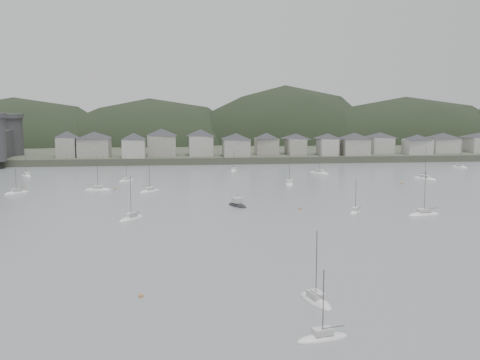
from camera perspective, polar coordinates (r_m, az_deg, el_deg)
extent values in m
plane|color=slate|center=(89.23, 5.54, -10.27)|extent=(900.00, 900.00, 0.00)
cube|color=#383D2D|center=(379.29, -3.77, 3.74)|extent=(900.00, 250.00, 3.00)
ellipsoid|color=black|center=(368.79, -21.05, 1.32)|extent=(138.98, 92.48, 81.13)
ellipsoid|color=black|center=(358.09, -8.75, 1.60)|extent=(132.08, 90.41, 79.74)
ellipsoid|color=black|center=(364.68, 4.39, 1.34)|extent=(133.88, 88.37, 101.41)
ellipsoid|color=black|center=(381.13, 15.74, 1.71)|extent=(165.81, 81.78, 82.55)
cylinder|color=#38383B|center=(287.13, -21.48, 3.97)|extent=(10.00, 10.00, 17.00)
cube|color=#38383B|center=(273.81, -22.20, 3.25)|extent=(3.50, 30.00, 12.00)
cube|color=gray|center=(269.83, -16.53, 3.08)|extent=(8.34, 12.91, 8.59)
pyramid|color=#2D2C32|center=(269.46, -16.58, 4.31)|extent=(15.78, 15.78, 3.01)
cube|color=gray|center=(267.42, -14.09, 3.11)|extent=(13.68, 13.35, 8.36)
pyramid|color=#2D2C32|center=(267.05, -14.13, 4.31)|extent=(20.07, 20.07, 2.93)
cube|color=#A29F98|center=(260.39, -10.36, 3.06)|extent=(9.78, 10.20, 8.08)
pyramid|color=#2D2C32|center=(260.02, -10.39, 4.26)|extent=(14.83, 14.83, 2.83)
cube|color=gray|center=(269.41, -7.67, 3.38)|extent=(12.59, 13.33, 9.09)
pyramid|color=#2D2C32|center=(269.03, -7.69, 4.68)|extent=(19.24, 19.24, 3.18)
cube|color=#A29F98|center=(268.10, -3.87, 3.38)|extent=(10.74, 12.17, 8.87)
pyramid|color=#2D2C32|center=(267.72, -3.88, 4.66)|extent=(17.01, 17.01, 3.10)
cube|color=gray|center=(262.80, -0.38, 3.19)|extent=(11.63, 12.09, 7.69)
pyramid|color=#2D2C32|center=(262.45, -0.38, 4.32)|extent=(17.61, 17.61, 2.69)
cube|color=gray|center=(273.40, 2.63, 3.33)|extent=(10.37, 9.35, 7.44)
pyramid|color=#2D2C32|center=(273.07, 2.63, 4.38)|extent=(14.65, 14.65, 2.60)
cube|color=gray|center=(273.50, 5.48, 3.28)|extent=(8.24, 12.20, 7.22)
pyramid|color=#2D2C32|center=(273.17, 5.49, 4.30)|extent=(15.17, 15.17, 2.53)
cube|color=#A29F98|center=(271.64, 8.58, 3.22)|extent=(8.06, 10.91, 7.46)
pyramid|color=#2D2C32|center=(271.31, 8.60, 4.28)|extent=(14.08, 14.08, 2.61)
cube|color=gray|center=(273.67, 11.15, 3.22)|extent=(11.73, 11.78, 7.66)
pyramid|color=#2D2C32|center=(273.33, 11.18, 4.30)|extent=(17.46, 17.46, 2.68)
cube|color=#A29F98|center=(288.09, 13.57, 3.33)|extent=(10.19, 13.02, 7.33)
pyramid|color=#2D2C32|center=(287.77, 13.60, 4.31)|extent=(17.23, 17.23, 2.57)
cube|color=#A29F98|center=(285.43, 16.99, 3.13)|extent=(11.70, 9.81, 6.88)
pyramid|color=#2D2C32|center=(285.13, 17.03, 4.06)|extent=(15.97, 15.97, 2.41)
cube|color=#A29F98|center=(300.46, 19.28, 3.26)|extent=(12.83, 12.48, 7.00)
pyramid|color=#2D2C32|center=(300.16, 19.32, 4.15)|extent=(18.79, 18.79, 2.45)
cube|color=#A29F98|center=(309.30, 22.30, 3.22)|extent=(11.07, 13.50, 6.97)
pyramid|color=#2D2C32|center=(309.02, 22.34, 4.09)|extent=(18.25, 18.25, 2.44)
ellipsoid|color=silver|center=(139.07, -10.62, -3.81)|extent=(6.96, 8.38, 1.67)
cube|color=beige|center=(138.85, -10.63, -3.35)|extent=(3.18, 3.45, 0.70)
cylinder|color=#3F3F42|center=(138.11, -10.67, -1.63)|extent=(0.12, 0.12, 10.44)
cylinder|color=#3F3F42|center=(137.48, -10.31, -3.22)|extent=(2.23, 3.14, 0.10)
ellipsoid|color=silver|center=(186.53, -13.75, -0.99)|extent=(8.59, 3.43, 1.68)
cube|color=beige|center=(186.37, -13.76, -0.64)|extent=(3.09, 2.10, 0.70)
cylinder|color=#3F3F42|center=(185.82, -13.80, 0.66)|extent=(0.12, 0.12, 10.47)
cylinder|color=#3F3F42|center=(186.36, -14.23, -0.48)|extent=(3.76, 0.44, 0.10)
ellipsoid|color=silver|center=(206.51, -11.08, -0.09)|extent=(6.13, 6.24, 1.33)
cube|color=beige|center=(206.38, -11.09, 0.18)|extent=(2.66, 2.68, 0.70)
cylinder|color=#3F3F42|center=(205.98, -11.11, 1.10)|extent=(0.12, 0.12, 8.28)
cylinder|color=#3F3F42|center=(207.23, -11.30, 0.36)|extent=(2.14, 2.21, 0.10)
ellipsoid|color=silver|center=(70.71, 8.10, -15.20)|extent=(6.86, 3.50, 1.31)
cube|color=beige|center=(70.35, 8.11, -14.48)|extent=(2.56, 1.92, 0.70)
cylinder|color=#3F3F42|center=(69.17, 8.17, -11.95)|extent=(0.12, 0.12, 8.20)
cylinder|color=#3F3F42|center=(70.19, 9.12, -14.07)|extent=(2.90, 0.75, 0.10)
ellipsoid|color=silver|center=(180.46, -8.85, -1.14)|extent=(7.49, 7.32, 1.59)
cube|color=beige|center=(180.29, -8.86, -0.80)|extent=(3.21, 3.18, 0.70)
cylinder|color=#3F3F42|center=(179.75, -8.89, 0.47)|extent=(0.12, 0.12, 9.92)
cylinder|color=#3F3F42|center=(181.24, -9.18, -0.59)|extent=(2.65, 2.54, 0.10)
ellipsoid|color=silver|center=(148.61, 17.59, -3.31)|extent=(9.20, 4.62, 1.76)
cube|color=beige|center=(148.40, 17.61, -2.86)|extent=(3.42, 2.55, 0.70)
cylinder|color=#3F3F42|center=(147.68, 17.68, -1.15)|extent=(0.12, 0.12, 11.00)
cylinder|color=#3F3F42|center=(148.64, 18.22, -2.65)|extent=(3.89, 0.94, 0.10)
ellipsoid|color=silver|center=(217.33, 17.68, 0.08)|extent=(7.64, 9.49, 1.88)
cube|color=beige|center=(217.18, 17.69, 0.40)|extent=(3.52, 3.88, 0.70)
cylinder|color=#3F3F42|center=(216.65, 17.74, 1.65)|extent=(0.12, 0.12, 11.72)
cylinder|color=#3F3F42|center=(218.77, 17.76, 0.59)|extent=(2.39, 3.59, 0.10)
ellipsoid|color=silver|center=(225.57, 7.76, 0.64)|extent=(7.91, 9.71, 1.93)
cube|color=beige|center=(225.42, 7.76, 0.95)|extent=(3.63, 3.98, 0.70)
cylinder|color=#3F3F42|center=(224.91, 7.78, 2.20)|extent=(0.12, 0.12, 12.03)
cylinder|color=#3F3F42|center=(223.74, 7.62, 1.05)|extent=(2.49, 3.66, 0.10)
ellipsoid|color=silver|center=(230.23, -20.23, 0.37)|extent=(6.26, 7.91, 1.56)
cube|color=beige|center=(230.10, -20.25, 0.64)|extent=(2.90, 3.22, 0.70)
cylinder|color=#3F3F42|center=(229.68, -20.29, 1.61)|extent=(0.12, 0.12, 9.73)
cylinder|color=#3F3F42|center=(229.08, -20.50, 0.74)|extent=(1.95, 3.02, 0.10)
ellipsoid|color=silver|center=(231.74, -0.59, 0.89)|extent=(4.22, 7.08, 1.35)
cube|color=beige|center=(231.62, -0.60, 1.13)|extent=(2.17, 2.71, 0.70)
cylinder|color=#3F3F42|center=(231.26, -0.60, 1.97)|extent=(0.12, 0.12, 8.43)
cylinder|color=#3F3F42|center=(232.66, -0.72, 1.30)|extent=(1.07, 2.90, 0.10)
ellipsoid|color=silver|center=(82.61, 7.44, -11.75)|extent=(4.39, 8.24, 1.57)
cube|color=beige|center=(82.25, 7.45, -11.04)|extent=(2.36, 3.10, 0.70)
cylinder|color=#3F3F42|center=(81.07, 7.50, -8.38)|extent=(0.12, 0.12, 9.83)
cylinder|color=#3F3F42|center=(80.74, 7.45, -10.99)|extent=(0.98, 3.45, 0.10)
ellipsoid|color=silver|center=(147.83, 11.25, -3.15)|extent=(5.39, 6.75, 1.33)
cube|color=beige|center=(147.66, 11.26, -2.78)|extent=(2.49, 2.75, 0.70)
cylinder|color=#3F3F42|center=(147.10, 11.29, -1.50)|extent=(0.12, 0.12, 8.32)
cylinder|color=#3F3F42|center=(146.81, 11.62, -2.63)|extent=(1.70, 2.58, 0.10)
ellipsoid|color=silver|center=(260.93, 20.76, 1.16)|extent=(5.24, 8.72, 1.66)
cube|color=beige|center=(260.81, 20.77, 1.40)|extent=(2.68, 3.35, 0.70)
cylinder|color=#3F3F42|center=(260.42, 20.82, 2.32)|extent=(0.12, 0.12, 10.38)
cylinder|color=#3F3F42|center=(259.29, 20.82, 1.49)|extent=(1.32, 3.56, 0.10)
ellipsoid|color=silver|center=(187.70, -21.06, -1.23)|extent=(7.57, 6.97, 1.56)
cube|color=beige|center=(187.54, -21.08, -0.90)|extent=(3.20, 3.08, 0.70)
cylinder|color=#3F3F42|center=(187.03, -21.14, 0.30)|extent=(0.12, 0.12, 9.77)
cylinder|color=#3F3F42|center=(186.32, -20.84, -0.77)|extent=(2.74, 2.36, 0.10)
ellipsoid|color=silver|center=(194.46, 4.86, -0.44)|extent=(4.25, 9.25, 1.78)
cube|color=beige|center=(194.30, 4.86, -0.10)|extent=(2.44, 3.39, 0.70)
cylinder|color=#3F3F42|center=(193.74, 4.88, 1.23)|extent=(0.12, 0.12, 11.13)
cylinder|color=#3F3F42|center=(195.71, 4.70, 0.12)|extent=(0.75, 3.97, 0.10)
ellipsoid|color=black|center=(154.29, -0.26, -2.55)|extent=(5.83, 8.30, 1.72)
cube|color=beige|center=(154.03, -0.26, -1.99)|extent=(2.97, 3.05, 1.40)
cylinder|color=#3F3F42|center=(153.88, -0.26, -1.66)|extent=(0.10, 0.10, 1.20)
sphere|color=#B8753D|center=(187.26, -12.16, -0.87)|extent=(0.70, 0.70, 0.70)
sphere|color=#B8753D|center=(150.45, 5.93, -2.81)|extent=(0.70, 0.70, 0.70)
sphere|color=#B8753D|center=(85.18, -9.70, -11.12)|extent=(0.70, 0.70, 0.70)
sphere|color=#B8753D|center=(203.25, 15.62, -0.32)|extent=(0.70, 0.70, 0.70)
sphere|color=#B8753D|center=(200.20, -20.43, -0.64)|extent=(0.70, 0.70, 0.70)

